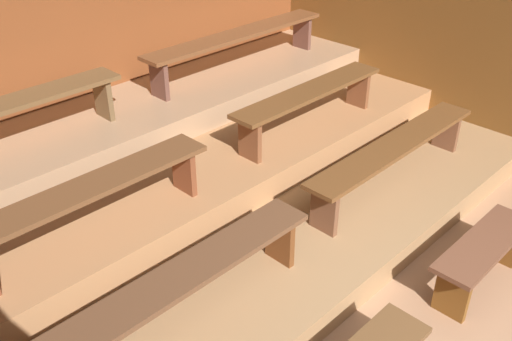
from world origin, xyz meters
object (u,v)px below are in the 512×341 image
at_px(bench_lower_right, 395,151).
at_px(bench_middle_right, 310,98).
at_px(bench_floor_right, 482,253).
at_px(bench_middle_left, 92,194).
at_px(bench_lower_left, 173,289).
at_px(bench_upper_right, 238,39).

distance_m(bench_lower_right, bench_middle_right, 0.95).
xyz_separation_m(bench_floor_right, bench_middle_left, (-1.92, 1.99, 0.49)).
bearing_deg(bench_floor_right, bench_middle_right, 78.94).
height_order(bench_lower_left, bench_lower_right, same).
bearing_deg(bench_lower_left, bench_middle_left, 86.88).
distance_m(bench_floor_right, bench_lower_left, 2.25).
distance_m(bench_lower_right, bench_upper_right, 2.16).
bearing_deg(bench_floor_right, bench_lower_left, 151.70).
height_order(bench_lower_left, bench_middle_left, bench_middle_left).
bearing_deg(bench_middle_left, bench_upper_right, 25.10).
height_order(bench_floor_right, bench_lower_right, bench_lower_right).
height_order(bench_lower_right, bench_middle_right, bench_middle_right).
distance_m(bench_lower_left, bench_upper_right, 3.35).
distance_m(bench_lower_left, bench_middle_left, 0.95).
height_order(bench_lower_right, bench_middle_left, bench_middle_left).
bearing_deg(bench_floor_right, bench_middle_left, 134.04).
height_order(bench_middle_right, bench_upper_right, bench_upper_right).
xyz_separation_m(bench_lower_right, bench_upper_right, (0.16, 2.10, 0.47)).
relative_size(bench_middle_left, bench_middle_right, 1.00).
relative_size(bench_floor_right, bench_middle_left, 0.58).
bearing_deg(bench_upper_right, bench_middle_left, -154.90).
xyz_separation_m(bench_floor_right, bench_middle_right, (0.39, 1.99, 0.49)).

